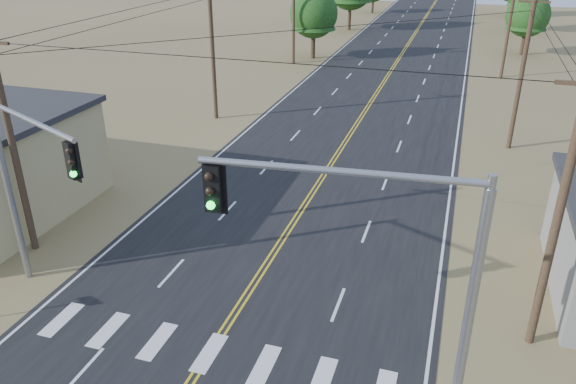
% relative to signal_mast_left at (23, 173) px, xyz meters
% --- Properties ---
extents(road, '(15.00, 200.00, 0.02)m').
position_rel_signal_mast_left_xyz_m(road, '(7.53, 20.76, -5.23)').
color(road, black).
rests_on(road, ground).
extents(utility_pole_left_near, '(1.80, 0.30, 10.00)m').
position_rel_signal_mast_left_xyz_m(utility_pole_left_near, '(-2.97, 2.76, -0.12)').
color(utility_pole_left_near, '#4C3826').
rests_on(utility_pole_left_near, ground).
extents(utility_pole_left_mid, '(1.80, 0.30, 10.00)m').
position_rel_signal_mast_left_xyz_m(utility_pole_left_mid, '(-2.97, 22.76, -0.12)').
color(utility_pole_left_mid, '#4C3826').
rests_on(utility_pole_left_mid, ground).
extents(utility_pole_left_far, '(1.80, 0.30, 10.00)m').
position_rel_signal_mast_left_xyz_m(utility_pole_left_far, '(-2.97, 42.76, -0.12)').
color(utility_pole_left_far, '#4C3826').
rests_on(utility_pole_left_far, ground).
extents(utility_pole_right_near, '(1.80, 0.30, 10.00)m').
position_rel_signal_mast_left_xyz_m(utility_pole_right_near, '(18.03, 2.76, -0.12)').
color(utility_pole_right_near, '#4C3826').
rests_on(utility_pole_right_near, ground).
extents(utility_pole_right_mid, '(1.80, 0.30, 10.00)m').
position_rel_signal_mast_left_xyz_m(utility_pole_right_mid, '(18.03, 22.76, -0.12)').
color(utility_pole_right_mid, '#4C3826').
rests_on(utility_pole_right_mid, ground).
extents(utility_pole_right_far, '(1.80, 0.30, 10.00)m').
position_rel_signal_mast_left_xyz_m(utility_pole_right_far, '(18.03, 42.76, -0.12)').
color(utility_pole_right_far, '#4C3826').
rests_on(utility_pole_right_far, ground).
extents(signal_mast_left, '(5.76, 2.86, 7.76)m').
position_rel_signal_mast_left_xyz_m(signal_mast_left, '(0.00, 0.00, 0.00)').
color(signal_mast_left, gray).
rests_on(signal_mast_left, ground).
extents(signal_mast_right, '(7.02, 1.08, 8.26)m').
position_rel_signal_mast_left_xyz_m(signal_mast_right, '(13.51, -2.66, 0.36)').
color(signal_mast_right, gray).
rests_on(signal_mast_right, ground).
extents(tree_left_near, '(5.17, 5.17, 8.62)m').
position_rel_signal_mast_left_xyz_m(tree_left_near, '(-1.61, 45.67, 0.03)').
color(tree_left_near, '#3F2D1E').
rests_on(tree_left_near, ground).
extents(tree_right_near, '(4.72, 4.72, 7.86)m').
position_rel_signal_mast_left_xyz_m(tree_right_near, '(20.50, 54.54, -0.43)').
color(tree_right_near, '#3F2D1E').
rests_on(tree_right_near, ground).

